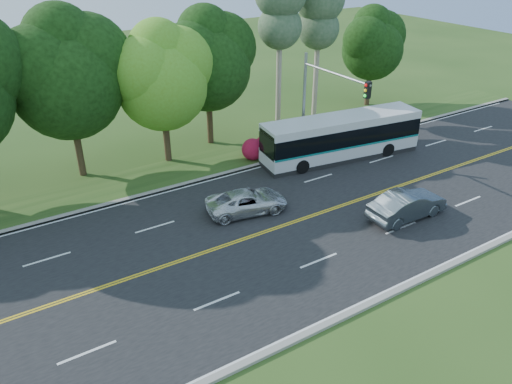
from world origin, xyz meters
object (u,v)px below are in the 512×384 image
suv (247,202)px  transit_bus (341,138)px  traffic_signal (322,95)px  sedan (407,205)px

suv → transit_bus: bearing=-60.8°
traffic_signal → suv: bearing=-157.5°
transit_bus → sedan: size_ratio=2.47×
traffic_signal → sedan: 9.12m
traffic_signal → sedan: bearing=-93.1°
sedan → suv: (-7.05, 5.14, -0.13)m
transit_bus → suv: transit_bus is taller
sedan → suv: size_ratio=1.02×
transit_bus → sedan: (-2.20, -8.09, -0.69)m
transit_bus → suv: (-9.25, -2.95, -0.83)m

